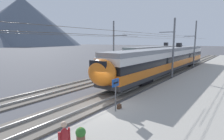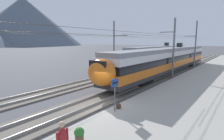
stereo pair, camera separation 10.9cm
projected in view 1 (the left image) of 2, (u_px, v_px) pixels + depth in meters
name	position (u px, v px, depth m)	size (l,w,h in m)	color
ground_plane	(99.00, 109.00, 13.03)	(400.00, 400.00, 0.00)	#4C4C51
platform_slab	(156.00, 123.00, 10.44)	(120.00, 6.76, 0.29)	#A39E93
track_near	(87.00, 104.00, 13.77)	(120.00, 3.00, 0.28)	#6B6359
track_far	(47.00, 93.00, 16.83)	(120.00, 3.00, 0.28)	#6B6359
train_near_platform	(168.00, 59.00, 26.90)	(31.94, 2.90, 4.27)	#2D2D30
train_far_track	(158.00, 54.00, 36.95)	(25.65, 2.85, 4.27)	#2D2D30
catenary_mast_mid	(172.00, 47.00, 23.11)	(41.04, 2.11, 7.71)	slate
catenary_mast_east	(194.00, 44.00, 32.11)	(41.04, 2.11, 8.35)	slate
catenary_mast_far_side	(114.00, 46.00, 28.19)	(41.04, 2.55, 7.90)	slate
platform_sign	(116.00, 88.00, 11.62)	(0.70, 0.08, 2.16)	#59595B
handbag_near_sign	(119.00, 106.00, 12.29)	(0.32, 0.18, 0.42)	#472D1E
potted_plant_platform_edge	(81.00, 134.00, 8.10)	(0.46, 0.46, 0.74)	brown
mountain_right_ridge	(23.00, 21.00, 209.04)	(131.07, 131.07, 55.00)	#515B6B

